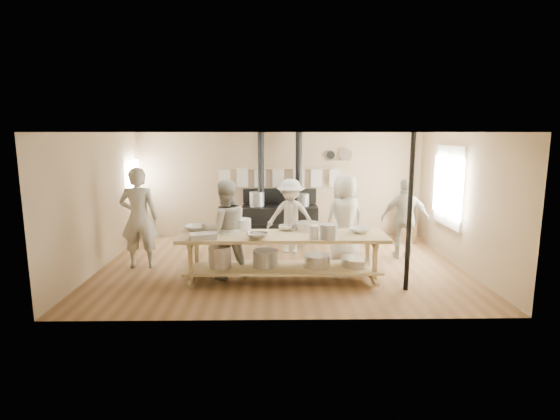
{
  "coord_description": "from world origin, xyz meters",
  "views": [
    {
      "loc": [
        -0.17,
        -8.26,
        2.6
      ],
      "look_at": [
        -0.03,
        0.2,
        1.09
      ],
      "focal_mm": 28.0,
      "sensor_mm": 36.0,
      "label": 1
    }
  ],
  "objects_px": {
    "cook_far_left": "(139,218)",
    "chair": "(407,230)",
    "cook_center": "(344,218)",
    "cook_right": "(405,219)",
    "cook_by_window": "(291,216)",
    "stove": "(280,219)",
    "cook_left": "(225,230)",
    "roasting_pan": "(203,236)",
    "prep_table": "(282,253)"
  },
  "relations": [
    {
      "from": "stove",
      "to": "cook_left",
      "type": "bearing_deg",
      "value": -110.23
    },
    {
      "from": "stove",
      "to": "prep_table",
      "type": "xyz_separation_m",
      "value": [
        -0.0,
        -3.02,
        -0.0
      ]
    },
    {
      "from": "cook_left",
      "to": "cook_far_left",
      "type": "bearing_deg",
      "value": -38.67
    },
    {
      "from": "stove",
      "to": "cook_left",
      "type": "height_order",
      "value": "stove"
    },
    {
      "from": "cook_far_left",
      "to": "cook_by_window",
      "type": "bearing_deg",
      "value": -164.22
    },
    {
      "from": "chair",
      "to": "stove",
      "type": "bearing_deg",
      "value": -171.12
    },
    {
      "from": "prep_table",
      "to": "stove",
      "type": "bearing_deg",
      "value": 89.96
    },
    {
      "from": "cook_right",
      "to": "chair",
      "type": "xyz_separation_m",
      "value": [
        0.5,
        1.44,
        -0.57
      ]
    },
    {
      "from": "cook_left",
      "to": "chair",
      "type": "relative_size",
      "value": 2.01
    },
    {
      "from": "cook_left",
      "to": "roasting_pan",
      "type": "bearing_deg",
      "value": 41.73
    },
    {
      "from": "cook_far_left",
      "to": "stove",
      "type": "bearing_deg",
      "value": -145.09
    },
    {
      "from": "stove",
      "to": "prep_table",
      "type": "bearing_deg",
      "value": -90.04
    },
    {
      "from": "cook_center",
      "to": "cook_right",
      "type": "distance_m",
      "value": 1.3
    },
    {
      "from": "prep_table",
      "to": "cook_left",
      "type": "xyz_separation_m",
      "value": [
        -1.01,
        0.26,
        0.37
      ]
    },
    {
      "from": "cook_left",
      "to": "cook_by_window",
      "type": "relative_size",
      "value": 1.1
    },
    {
      "from": "stove",
      "to": "roasting_pan",
      "type": "xyz_separation_m",
      "value": [
        -1.32,
        -3.3,
        0.38
      ]
    },
    {
      "from": "cook_center",
      "to": "cook_by_window",
      "type": "xyz_separation_m",
      "value": [
        -1.06,
        0.63,
        -0.08
      ]
    },
    {
      "from": "stove",
      "to": "cook_far_left",
      "type": "relative_size",
      "value": 1.33
    },
    {
      "from": "cook_right",
      "to": "cook_by_window",
      "type": "xyz_separation_m",
      "value": [
        -2.35,
        0.46,
        -0.03
      ]
    },
    {
      "from": "chair",
      "to": "roasting_pan",
      "type": "distance_m",
      "value": 5.45
    },
    {
      "from": "cook_by_window",
      "to": "chair",
      "type": "bearing_deg",
      "value": 28.44
    },
    {
      "from": "stove",
      "to": "cook_right",
      "type": "height_order",
      "value": "stove"
    },
    {
      "from": "prep_table",
      "to": "cook_center",
      "type": "bearing_deg",
      "value": 44.42
    },
    {
      "from": "cook_far_left",
      "to": "cook_left",
      "type": "distance_m",
      "value": 1.83
    },
    {
      "from": "roasting_pan",
      "to": "cook_by_window",
      "type": "bearing_deg",
      "value": 54.58
    },
    {
      "from": "cook_by_window",
      "to": "prep_table",
      "type": "bearing_deg",
      "value": -87.21
    },
    {
      "from": "prep_table",
      "to": "cook_right",
      "type": "bearing_deg",
      "value": 29.06
    },
    {
      "from": "prep_table",
      "to": "cook_far_left",
      "type": "bearing_deg",
      "value": 162.09
    },
    {
      "from": "prep_table",
      "to": "chair",
      "type": "xyz_separation_m",
      "value": [
        3.08,
        2.87,
        -0.26
      ]
    },
    {
      "from": "cook_right",
      "to": "roasting_pan",
      "type": "height_order",
      "value": "cook_right"
    },
    {
      "from": "prep_table",
      "to": "chair",
      "type": "bearing_deg",
      "value": 42.97
    },
    {
      "from": "cook_far_left",
      "to": "chair",
      "type": "xyz_separation_m",
      "value": [
        5.81,
        1.98,
        -0.72
      ]
    },
    {
      "from": "roasting_pan",
      "to": "cook_center",
      "type": "bearing_deg",
      "value": 30.62
    },
    {
      "from": "cook_far_left",
      "to": "chair",
      "type": "distance_m",
      "value": 6.18
    },
    {
      "from": "cook_center",
      "to": "prep_table",
      "type": "bearing_deg",
      "value": 22.13
    },
    {
      "from": "cook_far_left",
      "to": "chair",
      "type": "relative_size",
      "value": 2.22
    },
    {
      "from": "stove",
      "to": "chair",
      "type": "height_order",
      "value": "stove"
    },
    {
      "from": "prep_table",
      "to": "roasting_pan",
      "type": "xyz_separation_m",
      "value": [
        -1.32,
        -0.28,
        0.38
      ]
    },
    {
      "from": "prep_table",
      "to": "cook_center",
      "type": "relative_size",
      "value": 2.03
    },
    {
      "from": "prep_table",
      "to": "cook_left",
      "type": "height_order",
      "value": "cook_left"
    },
    {
      "from": "stove",
      "to": "cook_center",
      "type": "relative_size",
      "value": 1.47
    },
    {
      "from": "cook_center",
      "to": "stove",
      "type": "bearing_deg",
      "value": -76.04
    },
    {
      "from": "prep_table",
      "to": "roasting_pan",
      "type": "height_order",
      "value": "roasting_pan"
    },
    {
      "from": "cook_left",
      "to": "prep_table",
      "type": "bearing_deg",
      "value": 147.0
    },
    {
      "from": "cook_right",
      "to": "cook_left",
      "type": "bearing_deg",
      "value": 23.54
    },
    {
      "from": "chair",
      "to": "cook_by_window",
      "type": "bearing_deg",
      "value": -149.47
    },
    {
      "from": "cook_right",
      "to": "chair",
      "type": "bearing_deg",
      "value": -103.79
    },
    {
      "from": "cook_right",
      "to": "chair",
      "type": "relative_size",
      "value": 1.89
    },
    {
      "from": "cook_by_window",
      "to": "chair",
      "type": "distance_m",
      "value": 3.06
    },
    {
      "from": "cook_far_left",
      "to": "cook_right",
      "type": "bearing_deg",
      "value": -177.18
    }
  ]
}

